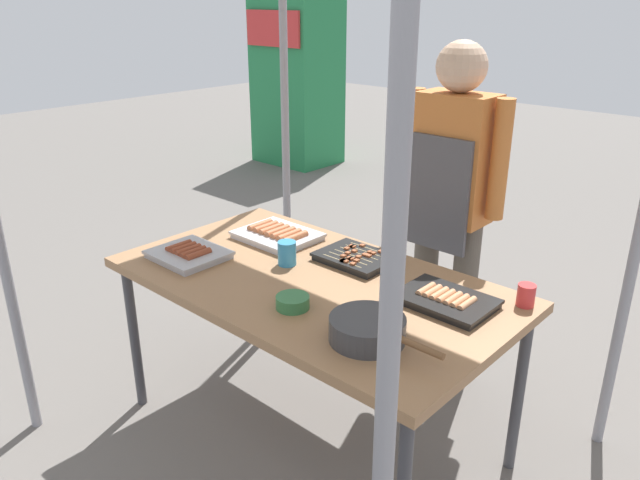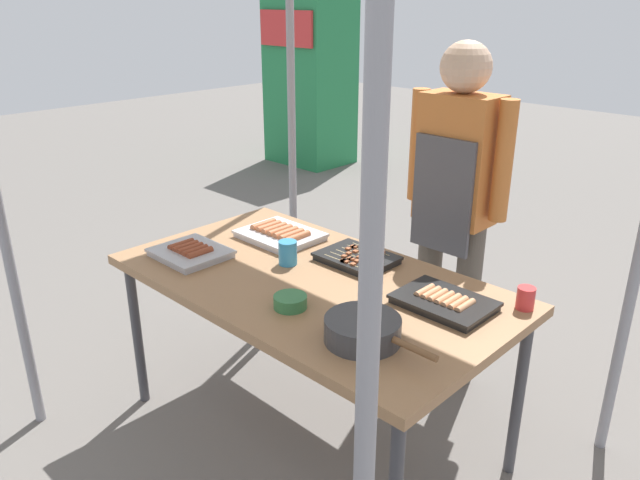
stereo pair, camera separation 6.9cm
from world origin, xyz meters
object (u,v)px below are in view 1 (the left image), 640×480
Objects in this scene: condiment_bowl at (293,302)px; neighbor_stall_right at (297,79)px; tray_grilled_sausages at (277,235)px; cooking_wok at (368,328)px; tray_spring_rolls at (189,254)px; tray_meat_skewers at (356,258)px; vendor_woman at (451,190)px; stall_table at (312,290)px; drink_cup_by_wok at (287,253)px; drink_cup_near_edge at (526,295)px; tray_pork_links at (446,300)px.

condiment_bowl is 5.03m from neighbor_stall_right.
cooking_wok is (0.86, -0.42, 0.02)m from tray_grilled_sausages.
tray_spring_rolls is (-0.12, -0.41, -0.00)m from tray_grilled_sausages.
cooking_wok reaches higher than tray_meat_skewers.
tray_meat_skewers is at bearing 132.77° from cooking_wok.
condiment_bowl is (0.65, -0.02, 0.00)m from tray_spring_rolls.
tray_spring_rolls is at bearing 56.54° from vendor_woman.
tray_spring_rolls is (-0.53, -0.21, 0.07)m from stall_table.
tray_grilled_sausages is 0.87× the size of cooking_wok.
stall_table is 0.85m from vendor_woman.
drink_cup_by_wok is (-0.29, 0.26, 0.03)m from condiment_bowl.
vendor_woman is at bearing 78.43° from tray_meat_skewers.
drink_cup_near_edge is at bearing 24.09° from tray_spring_rolls.
vendor_woman is at bearing 89.06° from condiment_bowl.
tray_grilled_sausages is at bearing 177.57° from tray_pork_links.
condiment_bowl is 0.39m from drink_cup_by_wok.
stall_table is at bearing -154.04° from drink_cup_near_edge.
neighbor_stall_right is (-3.39, 3.38, 0.23)m from stall_table.
cooking_wok is (0.43, -0.47, 0.03)m from tray_meat_skewers.
tray_pork_links is 0.76m from vendor_woman.
tray_pork_links is at bearing 11.10° from drink_cup_by_wok.
drink_cup_near_edge is at bearing 7.54° from tray_grilled_sausages.
cooking_wok is at bearing 107.55° from vendor_woman.
vendor_woman is (0.11, 0.55, 0.20)m from tray_meat_skewers.
drink_cup_near_edge reaches higher than stall_table.
tray_grilled_sausages is 0.19× the size of neighbor_stall_right.
drink_cup_near_edge reaches higher than tray_pork_links.
drink_cup_by_wok is (0.24, -0.17, 0.03)m from tray_grilled_sausages.
neighbor_stall_right is (-2.86, 3.59, 0.16)m from tray_spring_rolls.
neighbor_stall_right is (-3.22, 3.35, 0.12)m from drink_cup_by_wok.
tray_spring_rolls is (-0.55, -0.46, 0.00)m from tray_meat_skewers.
stall_table is at bearing 21.40° from tray_spring_rolls.
neighbor_stall_right is at bearing 136.89° from cooking_wok.
drink_cup_near_edge is 0.05× the size of vendor_woman.
condiment_bowl is (0.53, -0.43, 0.00)m from tray_grilled_sausages.
neighbor_stall_right reaches higher than drink_cup_near_edge.
tray_spring_rolls is 4.59m from neighbor_stall_right.
tray_pork_links is at bearing 19.69° from tray_spring_rolls.
tray_meat_skewers is at bearing 101.35° from condiment_bowl.
cooking_wok is 0.64m from drink_cup_near_edge.
tray_spring_rolls reaches higher than tray_pork_links.
drink_cup_by_wok is (-0.19, -0.22, 0.03)m from tray_meat_skewers.
vendor_woman is at bearing 80.31° from stall_table.
stall_table is 0.98× the size of vendor_woman.
vendor_woman is (-0.59, 0.44, 0.17)m from drink_cup_near_edge.
condiment_bowl is 1.20× the size of drink_cup_by_wok.
tray_grilled_sausages is 0.43m from tray_meat_skewers.
neighbor_stall_right is (-3.51, 3.61, 0.15)m from condiment_bowl.
drink_cup_near_edge is at bearing 64.73° from cooking_wok.
cooking_wok is 0.22× the size of neighbor_stall_right.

